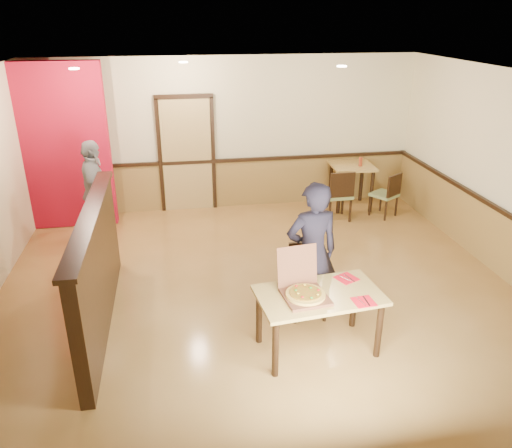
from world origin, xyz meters
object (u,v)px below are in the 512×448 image
Objects in this scene: diner_chair at (307,277)px; diner at (312,253)px; side_chair_left at (339,193)px; condiment at (361,162)px; side_chair_right at (387,193)px; side_table at (352,174)px; pizza_box at (304,291)px; passerby at (95,193)px; main_table at (319,302)px.

diner is at bearing -85.13° from diner_chair.
diner_chair is at bearing 62.64° from side_chair_left.
side_chair_left is at bearing 67.24° from diner_chair.
condiment is (1.90, 3.47, 0.04)m from diner.
condiment reaches higher than side_chair_right.
side_table is 1.44× the size of pizza_box.
side_table is at bearing 65.20° from diner_chair.
passerby is (-2.79, 2.58, 0.36)m from diner_chair.
side_chair_right is 0.80m from side_table.
main_table is 4.56m from condiment.
main_table is 1.50× the size of side_chair_left.
side_chair_left reaches higher than side_table.
side_chair_left is 3.26m from diner.
side_chair_right is 4.98× the size of condiment.
diner reaches higher than pizza_box.
side_chair_right reaches higher than main_table.
side_table is 4.65m from passerby.
side_chair_left is 0.93m from side_chair_right.
condiment is at bearing -85.65° from passerby.
pizza_box is (-0.18, -0.02, 0.17)m from main_table.
main_table is 0.25m from pizza_box.
side_chair_left reaches higher than diner_chair.
side_chair_left is at bearing -137.38° from condiment.
passerby is (-2.71, 3.35, 0.24)m from main_table.
diner is (0.08, 0.62, 0.27)m from main_table.
pizza_box is at bearing 61.58° from diner.
condiment reaches higher than diner_chair.
side_table is (0.45, 0.62, 0.14)m from side_chair_left.
side_chair_right is at bearing -133.60° from diner.
side_chair_left is 0.87m from condiment.
side_chair_left is (1.41, 3.57, -0.09)m from main_table.
side_chair_left is 0.55× the size of passerby.
condiment is at bearing 62.93° from diner_chair.
condiment is (-0.36, 0.50, 0.47)m from side_chair_right.
pizza_box reaches higher than condiment.
side_table is at bearing 59.87° from main_table.
side_table reaches higher than side_chair_right.
side_chair_right is at bearing 179.18° from side_chair_left.
passerby is (-5.06, -0.24, 0.39)m from side_chair_right.
side_chair_left is at bearing -31.73° from side_chair_right.
diner is (-2.26, -2.97, 0.43)m from side_chair_right.
diner_chair is at bearing -119.76° from condiment.
side_chair_right is at bearing 50.66° from main_table.
diner_chair is (0.08, 0.77, -0.12)m from main_table.
side_chair_right is 3.75m from diner.
diner_chair is 1.54× the size of pizza_box.
pizza_box is (2.53, -3.37, -0.07)m from passerby.
diner reaches higher than passerby.
main_table is 4.59m from side_table.
side_chair_left is 1.61× the size of pizza_box.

